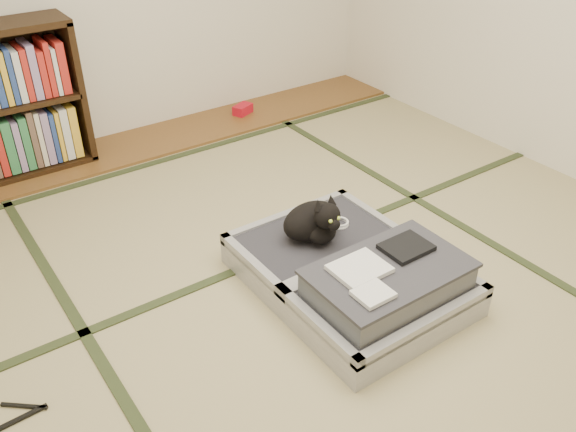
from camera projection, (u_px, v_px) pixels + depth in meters
floor at (322, 297)px, 2.86m from camera, size 4.50×4.50×0.00m
wood_strip at (146, 143)px, 4.24m from camera, size 4.00×0.50×0.02m
red_item at (243, 109)px, 4.62m from camera, size 0.17×0.14×0.07m
tatami_borders at (265, 246)px, 3.20m from camera, size 4.00×4.50×0.01m
suitcase at (355, 274)px, 2.83m from camera, size 0.78×1.04×0.31m
cat at (315, 221)px, 2.94m from camera, size 0.35×0.35×0.28m
cable_coil at (339, 223)px, 3.10m from camera, size 0.11×0.11×0.03m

